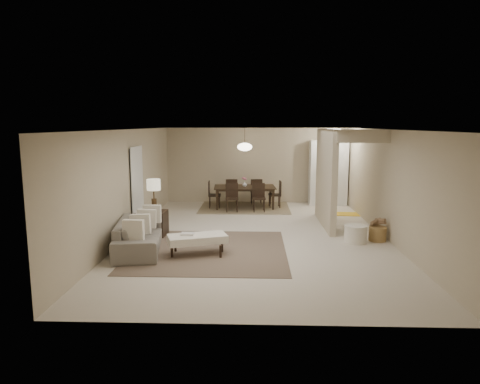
{
  "coord_description": "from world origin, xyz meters",
  "views": [
    {
      "loc": [
        -0.04,
        -9.8,
        2.62
      ],
      "look_at": [
        -0.38,
        0.06,
        1.05
      ],
      "focal_mm": 32.0,
      "sensor_mm": 36.0,
      "label": 1
    }
  ],
  "objects_px": {
    "side_table": "(155,223)",
    "round_pouf": "(355,234)",
    "sofa": "(139,235)",
    "ottoman_bench": "(197,239)",
    "wicker_basket": "(378,234)",
    "dining_table": "(245,197)",
    "pantry_cabinet": "(328,173)"
  },
  "relations": [
    {
      "from": "sofa",
      "to": "ottoman_bench",
      "type": "relative_size",
      "value": 1.72
    },
    {
      "from": "pantry_cabinet",
      "to": "side_table",
      "type": "distance_m",
      "value": 6.36
    },
    {
      "from": "round_pouf",
      "to": "wicker_basket",
      "type": "xyz_separation_m",
      "value": [
        0.54,
        0.16,
        -0.03
      ]
    },
    {
      "from": "pantry_cabinet",
      "to": "round_pouf",
      "type": "relative_size",
      "value": 4.18
    },
    {
      "from": "side_table",
      "to": "round_pouf",
      "type": "relative_size",
      "value": 1.18
    },
    {
      "from": "sofa",
      "to": "dining_table",
      "type": "bearing_deg",
      "value": -33.27
    },
    {
      "from": "ottoman_bench",
      "to": "wicker_basket",
      "type": "distance_m",
      "value": 4.12
    },
    {
      "from": "wicker_basket",
      "to": "dining_table",
      "type": "relative_size",
      "value": 0.2
    },
    {
      "from": "pantry_cabinet",
      "to": "wicker_basket",
      "type": "relative_size",
      "value": 5.43
    },
    {
      "from": "pantry_cabinet",
      "to": "dining_table",
      "type": "height_order",
      "value": "pantry_cabinet"
    },
    {
      "from": "pantry_cabinet",
      "to": "side_table",
      "type": "height_order",
      "value": "pantry_cabinet"
    },
    {
      "from": "ottoman_bench",
      "to": "wicker_basket",
      "type": "bearing_deg",
      "value": -1.59
    },
    {
      "from": "pantry_cabinet",
      "to": "wicker_basket",
      "type": "bearing_deg",
      "value": -84.85
    },
    {
      "from": "sofa",
      "to": "ottoman_bench",
      "type": "xyz_separation_m",
      "value": [
        1.26,
        -0.3,
        0.01
      ]
    },
    {
      "from": "sofa",
      "to": "round_pouf",
      "type": "relative_size",
      "value": 4.35
    },
    {
      "from": "side_table",
      "to": "sofa",
      "type": "bearing_deg",
      "value": -92.43
    },
    {
      "from": "wicker_basket",
      "to": "dining_table",
      "type": "xyz_separation_m",
      "value": [
        -3.11,
        3.79,
        0.17
      ]
    },
    {
      "from": "round_pouf",
      "to": "wicker_basket",
      "type": "bearing_deg",
      "value": 16.9
    },
    {
      "from": "side_table",
      "to": "dining_table",
      "type": "xyz_separation_m",
      "value": [
        2.04,
        3.51,
        0.04
      ]
    },
    {
      "from": "pantry_cabinet",
      "to": "round_pouf",
      "type": "xyz_separation_m",
      "value": [
        -0.14,
        -4.6,
        -0.85
      ]
    },
    {
      "from": "pantry_cabinet",
      "to": "ottoman_bench",
      "type": "distance_m",
      "value": 6.7
    },
    {
      "from": "pantry_cabinet",
      "to": "ottoman_bench",
      "type": "height_order",
      "value": "pantry_cabinet"
    },
    {
      "from": "ottoman_bench",
      "to": "side_table",
      "type": "height_order",
      "value": "side_table"
    },
    {
      "from": "sofa",
      "to": "side_table",
      "type": "height_order",
      "value": "sofa"
    },
    {
      "from": "dining_table",
      "to": "side_table",
      "type": "bearing_deg",
      "value": -123.73
    },
    {
      "from": "ottoman_bench",
      "to": "wicker_basket",
      "type": "relative_size",
      "value": 3.28
    },
    {
      "from": "side_table",
      "to": "pantry_cabinet",
      "type": "bearing_deg",
      "value": 41.23
    },
    {
      "from": "ottoman_bench",
      "to": "dining_table",
      "type": "bearing_deg",
      "value": 62.01
    },
    {
      "from": "pantry_cabinet",
      "to": "wicker_basket",
      "type": "height_order",
      "value": "pantry_cabinet"
    },
    {
      "from": "ottoman_bench",
      "to": "dining_table",
      "type": "height_order",
      "value": "dining_table"
    },
    {
      "from": "ottoman_bench",
      "to": "round_pouf",
      "type": "bearing_deg",
      "value": -1.59
    },
    {
      "from": "wicker_basket",
      "to": "pantry_cabinet",
      "type": "bearing_deg",
      "value": 95.15
    }
  ]
}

